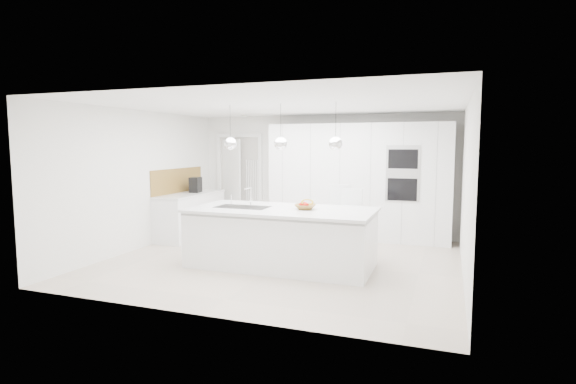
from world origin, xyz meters
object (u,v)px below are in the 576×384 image
(island_base, at_px, (281,239))
(fruit_bowl, at_px, (305,207))
(espresso_machine, at_px, (196,185))
(bar_stool_left, at_px, (338,221))
(bar_stool_right, at_px, (350,224))

(island_base, height_order, fruit_bowl, fruit_bowl)
(espresso_machine, distance_m, bar_stool_left, 3.29)
(fruit_bowl, distance_m, espresso_machine, 3.30)
(fruit_bowl, distance_m, bar_stool_right, 1.06)
(island_base, distance_m, bar_stool_right, 1.29)
(espresso_machine, xyz_separation_m, bar_stool_right, (3.40, -0.74, -0.49))
(espresso_machine, relative_size, bar_stool_left, 0.26)
(bar_stool_left, bearing_deg, island_base, -141.17)
(espresso_machine, distance_m, bar_stool_right, 3.52)
(fruit_bowl, xyz_separation_m, bar_stool_right, (0.51, 0.85, -0.37))
(island_base, xyz_separation_m, bar_stool_right, (0.87, 0.94, 0.14))
(bar_stool_left, xyz_separation_m, bar_stool_right, (0.22, -0.06, -0.03))
(fruit_bowl, bearing_deg, bar_stool_left, 72.08)
(espresso_machine, bearing_deg, bar_stool_right, -23.52)
(espresso_machine, height_order, bar_stool_left, espresso_machine)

